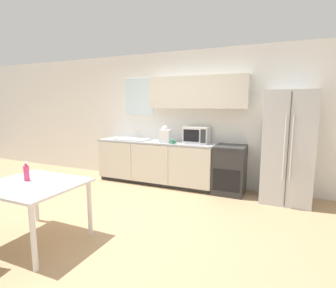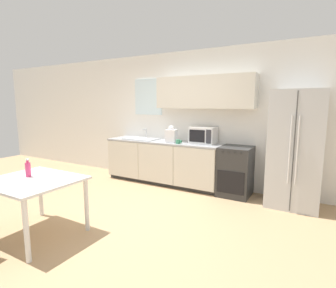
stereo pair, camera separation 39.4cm
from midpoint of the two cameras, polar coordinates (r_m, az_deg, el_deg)
ground_plane at (r=4.04m, az=-6.23°, el=-15.42°), size 12.00×12.00×0.00m
wall_back at (r=5.42m, az=6.69°, el=6.44°), size 12.00×0.38×2.70m
kitchen_counter at (r=5.48m, az=0.94°, el=-3.91°), size 2.50×0.62×0.89m
oven_range at (r=4.96m, az=16.70°, el=-5.71°), size 0.55×0.61×0.89m
refrigerator at (r=4.71m, az=28.18°, el=-1.04°), size 0.78×0.71×1.87m
kitchen_sink at (r=5.68m, az=-3.80°, el=1.18°), size 0.71×0.46×0.22m
microwave at (r=5.12m, az=9.88°, el=1.89°), size 0.48×0.35×0.32m
coffee_mug at (r=5.02m, az=4.50°, el=0.50°), size 0.12×0.09×0.08m
grocery_bag_0 at (r=5.16m, az=2.90°, el=1.94°), size 0.22×0.20×0.34m
dining_table at (r=3.60m, az=-24.61°, el=-8.52°), size 1.08×0.94×0.73m
drink_bottle at (r=3.70m, az=-25.55°, el=-5.01°), size 0.07×0.07×0.23m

